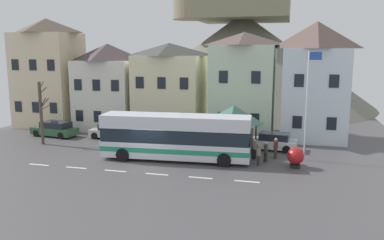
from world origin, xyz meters
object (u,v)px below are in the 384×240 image
object	(u,v)px
parked_car_00	(273,141)
flagpole	(308,99)
townhouse_01	(109,87)
parked_car_02	(112,131)
public_bench	(240,141)
hilltop_castle	(241,55)
townhouse_00	(49,73)
transit_bus	(176,137)
bus_shelter	(234,115)
pedestrian_03	(254,148)
bare_tree_00	(41,112)
parked_car_01	(55,129)
harbour_buoy	(296,157)
pedestrian_00	(258,153)
townhouse_02	(170,88)
townhouse_04	(315,82)
pedestrian_02	(266,151)
pedestrian_01	(276,147)
townhouse_03	(243,84)

from	to	relation	value
parked_car_00	flagpole	xyz separation A→B (m)	(2.53, -2.64, 3.94)
townhouse_01	parked_car_00	size ratio (longest dim) A/B	2.15
parked_car_02	public_bench	world-z (taller)	parked_car_02
hilltop_castle	townhouse_00	bearing A→B (deg)	-129.49
public_bench	transit_bus	bearing A→B (deg)	-126.54
bus_shelter	parked_car_02	size ratio (longest dim) A/B	0.99
pedestrian_03	public_bench	world-z (taller)	pedestrian_03
pedestrian_03	bare_tree_00	world-z (taller)	bare_tree_00
parked_car_01	harbour_buoy	world-z (taller)	harbour_buoy
parked_car_00	public_bench	world-z (taller)	parked_car_00
pedestrian_00	townhouse_00	bearing A→B (deg)	157.00
townhouse_01	parked_car_02	xyz separation A→B (m)	(2.27, -4.27, -3.74)
townhouse_02	parked_car_00	distance (m)	12.14
hilltop_castle	transit_bus	bearing A→B (deg)	-91.34
townhouse_04	transit_bus	size ratio (longest dim) A/B	0.95
townhouse_00	bus_shelter	world-z (taller)	townhouse_00
townhouse_02	harbour_buoy	world-z (taller)	townhouse_02
townhouse_04	pedestrian_02	xyz separation A→B (m)	(-3.66, -8.79, -4.55)
townhouse_00	parked_car_01	world-z (taller)	townhouse_00
parked_car_01	pedestrian_01	bearing A→B (deg)	-179.66
townhouse_02	pedestrian_03	size ratio (longest dim) A/B	5.68
hilltop_castle	parked_car_01	size ratio (longest dim) A/B	8.19
bare_tree_00	hilltop_castle	bearing A→B (deg)	65.59
townhouse_00	townhouse_02	distance (m)	13.75
hilltop_castle	bus_shelter	bearing A→B (deg)	-83.75
townhouse_04	parked_car_02	distance (m)	19.30
hilltop_castle	flagpole	size ratio (longest dim) A/B	4.73
townhouse_04	pedestrian_03	bearing A→B (deg)	-118.80
transit_bus	bus_shelter	bearing A→B (deg)	36.82
pedestrian_01	pedestrian_02	bearing A→B (deg)	-119.84
pedestrian_00	bare_tree_00	size ratio (longest dim) A/B	0.28
parked_car_00	pedestrian_01	xyz separation A→B (m)	(0.36, -2.71, 0.17)
townhouse_00	parked_car_00	xyz separation A→B (m)	(24.15, -5.00, -5.05)
pedestrian_03	harbour_buoy	bearing A→B (deg)	-26.46
pedestrian_01	pedestrian_03	size ratio (longest dim) A/B	1.02
townhouse_03	parked_car_00	world-z (taller)	townhouse_03
hilltop_castle	bus_shelter	xyz separation A→B (m)	(3.12, -28.50, -4.37)
townhouse_02	townhouse_01	bearing A→B (deg)	178.83
transit_bus	pedestrian_01	world-z (taller)	transit_bus
pedestrian_01	public_bench	size ratio (longest dim) A/B	1.02
flagpole	townhouse_01	bearing A→B (deg)	158.69
bare_tree_00	flagpole	bearing A→B (deg)	0.95
townhouse_01	transit_bus	size ratio (longest dim) A/B	0.78
hilltop_castle	pedestrian_02	distance (m)	31.95
townhouse_01	pedestrian_00	world-z (taller)	townhouse_01
townhouse_04	pedestrian_01	world-z (taller)	townhouse_04
townhouse_00	townhouse_04	size ratio (longest dim) A/B	1.07
townhouse_00	public_bench	world-z (taller)	townhouse_00
parked_car_01	pedestrian_00	world-z (taller)	pedestrian_00
townhouse_02	transit_bus	bearing A→B (deg)	-70.25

